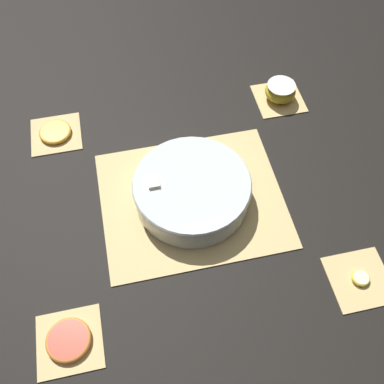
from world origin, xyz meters
name	(u,v)px	position (x,y,z in m)	size (l,w,h in m)	color
ground_plane	(192,200)	(0.00, 0.00, 0.00)	(6.00, 6.00, 0.00)	black
bamboo_mat_center	(192,199)	(0.00, 0.00, 0.00)	(0.42, 0.35, 0.01)	#D6B775
coaster_mat_near_left	(279,98)	(-0.30, -0.27, 0.00)	(0.13, 0.13, 0.01)	#D6B775
coaster_mat_near_right	(56,134)	(0.30, -0.27, 0.00)	(0.13, 0.13, 0.01)	#D6B775
coaster_mat_far_left	(360,279)	(-0.30, 0.27, 0.00)	(0.13, 0.13, 0.01)	#D6B775
coaster_mat_far_right	(70,341)	(0.30, 0.27, 0.00)	(0.13, 0.13, 0.01)	#D6B775
fruit_salad_bowl	(192,189)	(0.00, 0.00, 0.04)	(0.27, 0.27, 0.08)	silver
apple_half	(280,91)	(-0.30, -0.27, 0.03)	(0.08, 0.08, 0.05)	gold
orange_slice_whole	(55,132)	(0.30, -0.27, 0.01)	(0.08, 0.08, 0.01)	#F9A338
banana_coin_single	(361,278)	(-0.30, 0.27, 0.01)	(0.04, 0.04, 0.01)	#F4EABC
grapefruit_slice	(68,340)	(0.30, 0.27, 0.01)	(0.09, 0.09, 0.01)	red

